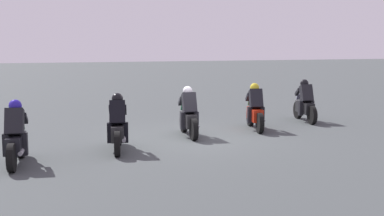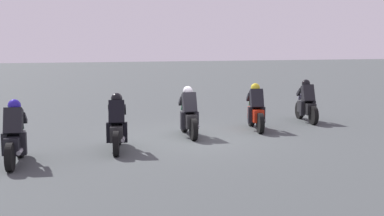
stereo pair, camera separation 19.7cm
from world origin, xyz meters
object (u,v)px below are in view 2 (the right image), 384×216
rider_lane_a (307,104)px  rider_lane_b (256,111)px  rider_lane_d (117,127)px  rider_lane_e (15,138)px  rider_lane_c (189,116)px

rider_lane_a → rider_lane_b: bearing=121.9°
rider_lane_d → rider_lane_e: (-0.79, 2.49, 0.00)m
rider_lane_c → rider_lane_e: size_ratio=1.00×
rider_lane_c → rider_lane_e: 5.32m
rider_lane_c → rider_lane_e: same height
rider_lane_b → rider_lane_c: (-0.44, 2.41, 0.00)m
rider_lane_e → rider_lane_d: bearing=-65.6°
rider_lane_d → rider_lane_e: same height
rider_lane_c → rider_lane_a: bearing=-68.7°
rider_lane_c → rider_lane_d: bearing=125.0°
rider_lane_a → rider_lane_e: (-3.61, 9.69, 0.00)m
rider_lane_a → rider_lane_b: size_ratio=1.01×
rider_lane_c → rider_lane_d: 2.74m
rider_lane_c → rider_lane_d: same height
rider_lane_b → rider_lane_c: bearing=112.6°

